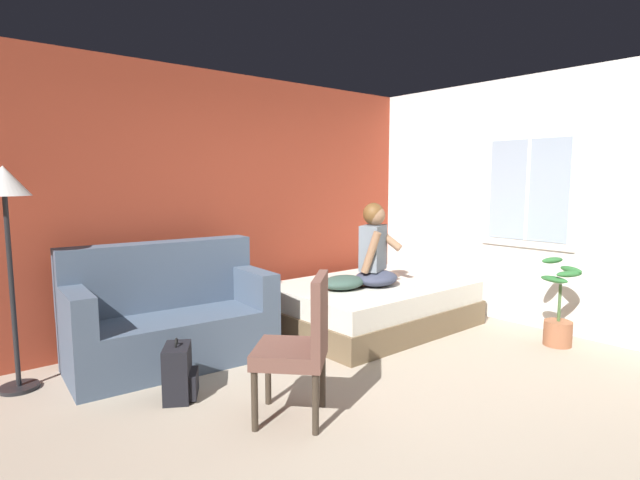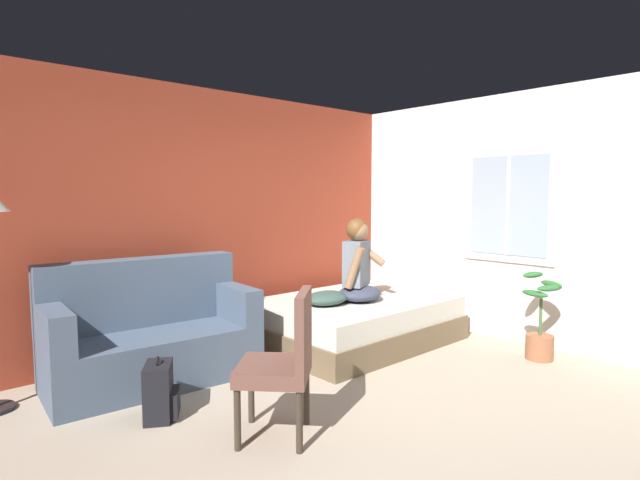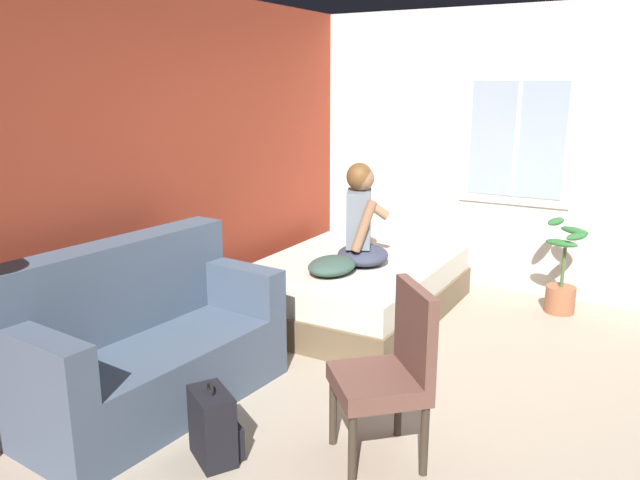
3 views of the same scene
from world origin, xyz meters
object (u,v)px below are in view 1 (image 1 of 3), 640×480
Objects in this scene: person_seated at (375,252)px; backpack at (179,373)px; side_chair at (300,342)px; potted_plant at (559,315)px; throw_pillow at (343,282)px; bed at (372,305)px; floor_lamp at (5,203)px; couch at (170,318)px; cell_phone at (409,285)px.

person_seated reaches higher than backpack.
side_chair is 2.86m from potted_plant.
throw_pillow reaches higher than backpack.
bed is 3.53m from floor_lamp.
person_seated reaches higher than couch.
couch is 1.55m from floor_lamp.
floor_lamp is at bearing 167.96° from throw_pillow.
throw_pillow is 2.11m from potted_plant.
cell_phone is at bearing -14.94° from floor_lamp.
cell_phone is (0.26, -0.25, -0.35)m from person_seated.
cell_phone is at bearing 0.43° from backpack.
cell_phone is at bearing -59.87° from bed.
person_seated is 1.88m from potted_plant.
throw_pillow is at bearing -36.58° from cell_phone.
potted_plant is (4.18, -2.19, -1.13)m from floor_lamp.
cell_phone is (2.60, 0.02, 0.29)m from backpack.
couch is at bearing 166.36° from person_seated.
potted_plant reaches higher than cell_phone.
floor_lamp is (-3.21, 0.67, 0.59)m from person_seated.
potted_plant is (3.31, -1.25, 0.11)m from backpack.
person_seated is at bearing 30.53° from side_chair.
side_chair is at bearing 171.33° from potted_plant.
floor_lamp is at bearing 127.63° from side_chair.
cell_phone is at bearing -17.92° from couch.
cell_phone reaches higher than bed.
couch is 1.04× the size of floor_lamp.
side_chair is (-1.91, -1.18, 0.30)m from bed.
floor_lamp is at bearing 171.38° from couch.
side_chair reaches higher than backpack.
floor_lamp reaches higher than couch.
bed is 2.35× the size of person_seated.
cell_phone reaches higher than backpack.
bed is 2.10× the size of side_chair.
throw_pillow is at bearing 169.36° from person_seated.
side_chair is 2.40m from floor_lamp.
bed reaches higher than backpack.
cell_phone is 0.17× the size of potted_plant.
backpack is at bearing -171.34° from bed.
person_seated is (1.85, 1.09, 0.30)m from side_chair.
bed is 2.43m from backpack.
bed is 0.61m from person_seated.
couch is (-2.13, 0.41, 0.16)m from bed.
floor_lamp reaches higher than backpack.
bed is at bearing -69.85° from cell_phone.
potted_plant is at bearing -27.70° from floor_lamp.
person_seated reaches higher than potted_plant.
couch is 2.17m from person_seated.
bed is 4.30× the size of throw_pillow.
floor_lamp reaches higher than cell_phone.
potted_plant is at bearing -60.64° from bed.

